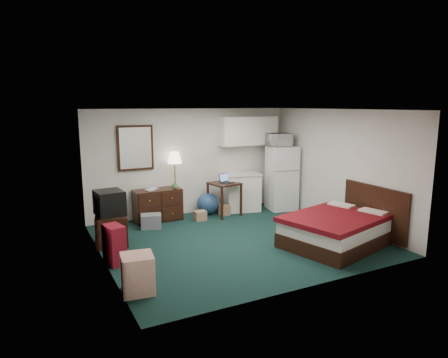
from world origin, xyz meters
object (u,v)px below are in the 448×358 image
desk (224,199)px  floor_lamp (175,185)px  dresser (158,205)px  bed (335,231)px  fridge (282,178)px  suitcase (114,245)px  kitchen_counter (242,192)px  tv_stand (112,230)px

desk → floor_lamp: bearing=151.5°
dresser → bed: bearing=-52.5°
desk → fridge: (1.54, -0.12, 0.40)m
bed → suitcase: 3.96m
kitchen_counter → tv_stand: (-3.39, -1.07, -0.16)m
dresser → suitcase: (-1.40, -2.10, -0.03)m
kitchen_counter → bed: size_ratio=0.50×
desk → suitcase: size_ratio=1.19×
bed → suitcase: size_ratio=2.73×
tv_stand → bed: bearing=-15.9°
floor_lamp → suitcase: (-1.85, -2.17, -0.44)m
dresser → floor_lamp: 0.61m
bed → tv_stand: 4.17m
floor_lamp → fridge: size_ratio=0.97×
bed → kitchen_counter: bearing=80.8°
desk → tv_stand: desk is taller
desk → tv_stand: size_ratio=1.25×
kitchen_counter → fridge: fridge is taller
kitchen_counter → suitcase: bearing=-138.2°
desk → kitchen_counter: kitchen_counter is taller
bed → tv_stand: bed is taller
dresser → suitcase: 2.52m
tv_stand → floor_lamp: bearing=47.3°
kitchen_counter → tv_stand: 3.56m
fridge → bed: (-0.65, -2.68, -0.50)m
floor_lamp → kitchen_counter: bearing=-4.8°
kitchen_counter → desk: bearing=-148.3°
dresser → tv_stand: 1.69m
tv_stand → suitcase: 0.97m
bed → fridge: bearing=61.5°
kitchen_counter → bed: (0.30, -3.01, -0.16)m
floor_lamp → kitchen_counter: floor_lamp is taller
suitcase → tv_stand: bearing=68.1°
desk → fridge: size_ratio=0.50×
bed → tv_stand: bearing=137.3°
floor_lamp → bed: (1.98, -3.15, -0.48)m
fridge → tv_stand: (-4.33, -0.74, -0.51)m
tv_stand → suitcase: bearing=-87.0°
fridge → bed: fridge is taller
fridge → bed: 2.80m
dresser → kitchen_counter: bearing=-2.7°
suitcase → kitchen_counter: bearing=16.9°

